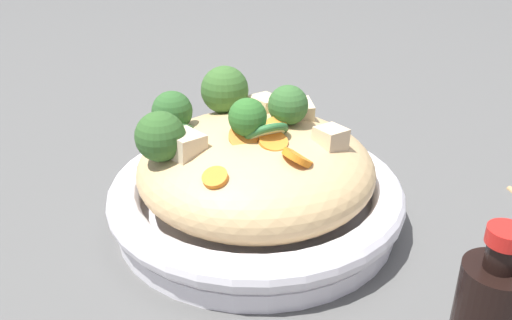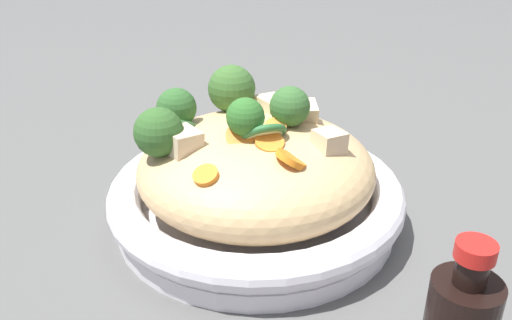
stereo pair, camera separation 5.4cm
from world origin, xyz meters
The scene contains 7 objects.
ground_plane centered at (0.00, 0.00, 0.00)m, with size 3.00×3.00×0.00m, color #525150.
serving_bowl centered at (0.00, 0.00, 0.03)m, with size 0.30×0.30×0.05m.
noodle_heap centered at (0.00, 0.00, 0.06)m, with size 0.24×0.24×0.09m.
broccoli_florets centered at (-0.03, 0.04, 0.12)m, with size 0.18×0.14×0.07m.
carrot_coins centered at (-0.01, -0.04, 0.10)m, with size 0.11×0.08×0.03m.
zucchini_slices centered at (-0.03, 0.01, 0.10)m, with size 0.12×0.12×0.05m.
chicken_chunks centered at (0.01, 0.01, 0.10)m, with size 0.17×0.13×0.03m.
Camera 1 is at (-0.22, -0.45, 0.33)m, focal length 39.55 mm.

